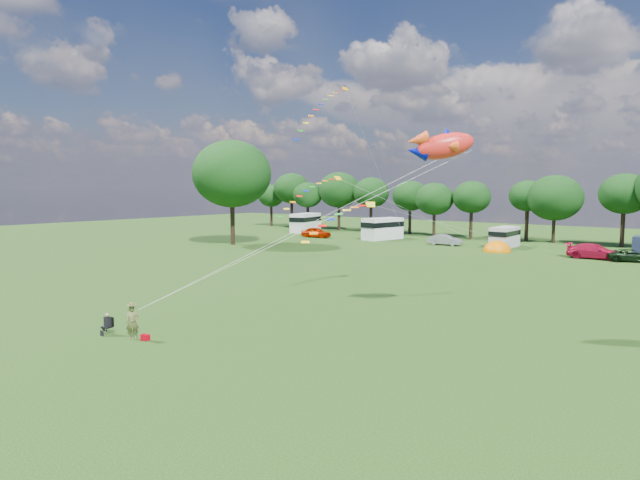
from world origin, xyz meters
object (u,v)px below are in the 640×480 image
Objects in this scene: car_d at (632,256)px; camp_chair at (108,322)px; car_a at (316,232)px; car_c at (595,251)px; campervan_b at (383,228)px; campervan_c at (505,236)px; big_tree at (232,174)px; car_b at (445,240)px; fish_kite at (440,146)px; campervan_a at (306,222)px; kite_flyer at (132,322)px; tent_orange at (497,251)px.

car_d is 4.06× the size of camp_chair.
car_c is (37.15, -0.53, 0.02)m from car_a.
campervan_c is at bearing -77.06° from campervan_b.
campervan_b reaches higher than car_c.
big_tree reaches higher than car_b.
car_c is 4.67× the size of camp_chair.
fish_kite is at bearing -165.26° from campervan_c.
campervan_c is at bearing -88.92° from car_a.
car_a is 0.68× the size of campervan_a.
car_c is 3.10× the size of kite_flyer.
tent_orange is at bearing -99.61° from car_a.
campervan_b is (-28.00, 4.14, 0.85)m from car_c.
car_b is 0.58× the size of campervan_a.
tent_orange is at bearing 36.28° from kite_flyer.
car_d is 49.03m from camp_chair.
car_d is at bearing 20.08° from kite_flyer.
campervan_a reaches higher than tent_orange.
campervan_a is (-5.14, 20.75, -7.37)m from big_tree.
fish_kite reaches higher than tent_orange.
big_tree is at bearing -177.59° from campervan_a.
campervan_b is 1.28× the size of campervan_c.
car_b is at bearing 108.92° from campervan_c.
car_d is at bearing -0.00° from tent_orange.
tent_orange is (17.89, -4.25, -1.61)m from campervan_b.
car_c is 0.78× the size of campervan_a.
car_d is (42.73, 13.64, -8.40)m from big_tree.
campervan_a is 1.01× the size of campervan_b.
kite_flyer is at bearing -150.94° from campervan_b.
kite_flyer is (-11.26, -46.04, 0.06)m from car_c.
fish_kite reaches higher than car_a.
camp_chair is (-12.94, -46.35, -0.12)m from car_c.
car_d is 15.17m from campervan_c.
car_a is 26.52m from campervan_c.
car_c is 35.91m from fish_kite.
car_a reaches higher than tent_orange.
car_b is at bearing 62.18° from car_d.
campervan_a reaches higher than car_c.
kite_flyer is at bearing 179.46° from car_b.
campervan_a is at bearing 60.88° from car_d.
campervan_c is 1.50× the size of fish_kite.
campervan_c is 41.76m from fish_kite.
camp_chair is at bearing -176.25° from fish_kite.
car_a is 53.28m from kite_flyer.
car_c is 10.14m from tent_orange.
car_a is 52.76m from camp_chair.
campervan_b is at bearing -76.71° from car_a.
big_tree is 43.60m from kite_flyer.
kite_flyer is at bearing -91.43° from tent_orange.
kite_flyer is at bearing -48.95° from big_tree.
car_a is at bearing 108.84° from camp_chair.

